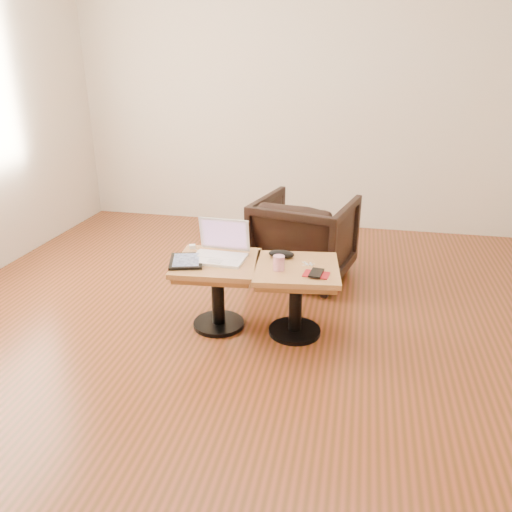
% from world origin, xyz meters
% --- Properties ---
extents(room_shell, '(4.52, 4.52, 2.71)m').
position_xyz_m(room_shell, '(0.00, 0.00, 1.35)').
color(room_shell, '#553114').
rests_on(room_shell, ground).
extents(side_table_left, '(0.53, 0.53, 0.45)m').
position_xyz_m(side_table_left, '(-0.27, 0.07, 0.34)').
color(side_table_left, black).
rests_on(side_table_left, ground).
extents(side_table_right, '(0.55, 0.55, 0.45)m').
position_xyz_m(side_table_right, '(0.21, 0.08, 0.34)').
color(side_table_right, black).
rests_on(side_table_right, ground).
extents(laptop, '(0.33, 0.27, 0.23)m').
position_xyz_m(laptop, '(-0.26, 0.12, 0.49)').
color(laptop, white).
rests_on(laptop, side_table_left).
extents(tablet, '(0.25, 0.29, 0.02)m').
position_xyz_m(tablet, '(-0.44, 0.00, 0.46)').
color(tablet, black).
rests_on(tablet, side_table_left).
extents(charging_adapter, '(0.05, 0.05, 0.02)m').
position_xyz_m(charging_adapter, '(-0.48, 0.23, 0.46)').
color(charging_adapter, white).
rests_on(charging_adapter, side_table_left).
extents(glasses_case, '(0.16, 0.07, 0.05)m').
position_xyz_m(glasses_case, '(0.10, 0.19, 0.47)').
color(glasses_case, black).
rests_on(glasses_case, side_table_right).
extents(striped_cup, '(0.09, 0.09, 0.09)m').
position_xyz_m(striped_cup, '(0.12, 0.01, 0.49)').
color(striped_cup, '#F54289').
rests_on(striped_cup, side_table_right).
extents(earbuds_tangle, '(0.07, 0.05, 0.01)m').
position_xyz_m(earbuds_tangle, '(0.28, 0.12, 0.45)').
color(earbuds_tangle, white).
rests_on(earbuds_tangle, side_table_right).
extents(phone_on_sleeve, '(0.15, 0.13, 0.02)m').
position_xyz_m(phone_on_sleeve, '(0.34, -0.02, 0.45)').
color(phone_on_sleeve, '#A91A0F').
rests_on(phone_on_sleeve, side_table_right).
extents(armchair, '(0.82, 0.83, 0.63)m').
position_xyz_m(armchair, '(0.16, 0.94, 0.32)').
color(armchair, black).
rests_on(armchair, ground).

